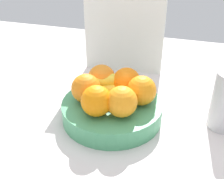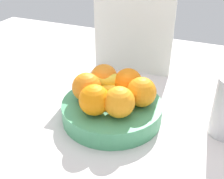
{
  "view_description": "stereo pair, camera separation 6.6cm",
  "coord_description": "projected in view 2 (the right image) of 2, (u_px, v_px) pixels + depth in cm",
  "views": [
    {
      "loc": [
        22.52,
        -61.2,
        46.64
      ],
      "look_at": [
        3.7,
        0.06,
        9.1
      ],
      "focal_mm": 44.84,
      "sensor_mm": 36.0,
      "label": 1
    },
    {
      "loc": [
        28.72,
        -58.94,
        46.64
      ],
      "look_at": [
        3.7,
        0.06,
        9.1
      ],
      "focal_mm": 44.84,
      "sensor_mm": 36.0,
      "label": 2
    }
  ],
  "objects": [
    {
      "name": "orange_front_right",
      "position": [
        141.0,
        92.0,
        0.73
      ],
      "size": [
        7.94,
        7.94,
        7.94
      ],
      "primitive_type": "sphere",
      "color": "orange",
      "rests_on": "fruit_bowl"
    },
    {
      "name": "banana_bunch",
      "position": [
        109.0,
        85.0,
        0.78
      ],
      "size": [
        18.22,
        10.84,
        6.2
      ],
      "color": "yellow",
      "rests_on": "fruit_bowl"
    },
    {
      "name": "ground_plane",
      "position": [
        100.0,
        119.0,
        0.81
      ],
      "size": [
        180.0,
        140.0,
        3.0
      ],
      "primitive_type": "cube",
      "color": "silver"
    },
    {
      "name": "cutting_board",
      "position": [
        133.0,
        23.0,
        0.95
      ],
      "size": [
        28.06,
        3.57,
        36.0
      ],
      "primitive_type": "cube",
      "rotation": [
        0.0,
        0.0,
        0.06
      ],
      "color": "white",
      "rests_on": "ground_plane"
    },
    {
      "name": "fruit_bowl",
      "position": [
        112.0,
        110.0,
        0.78
      ],
      "size": [
        27.52,
        27.52,
        5.1
      ],
      "primitive_type": "cylinder",
      "color": "#489A68",
      "rests_on": "ground_plane"
    },
    {
      "name": "orange_back_left",
      "position": [
        104.0,
        78.0,
        0.8
      ],
      "size": [
        7.94,
        7.94,
        7.94
      ],
      "primitive_type": "sphere",
      "color": "orange",
      "rests_on": "fruit_bowl"
    },
    {
      "name": "orange_center",
      "position": [
        128.0,
        82.0,
        0.78
      ],
      "size": [
        7.94,
        7.94,
        7.94
      ],
      "primitive_type": "sphere",
      "color": "orange",
      "rests_on": "fruit_bowl"
    },
    {
      "name": "orange_front_left",
      "position": [
        119.0,
        102.0,
        0.69
      ],
      "size": [
        7.94,
        7.94,
        7.94
      ],
      "primitive_type": "sphere",
      "color": "orange",
      "rests_on": "fruit_bowl"
    },
    {
      "name": "orange_back_right",
      "position": [
        87.0,
        87.0,
        0.75
      ],
      "size": [
        7.94,
        7.94,
        7.94
      ],
      "primitive_type": "sphere",
      "color": "orange",
      "rests_on": "fruit_bowl"
    },
    {
      "name": "orange_top_stack",
      "position": [
        94.0,
        100.0,
        0.7
      ],
      "size": [
        7.94,
        7.94,
        7.94
      ],
      "primitive_type": "sphere",
      "color": "orange",
      "rests_on": "fruit_bowl"
    }
  ]
}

